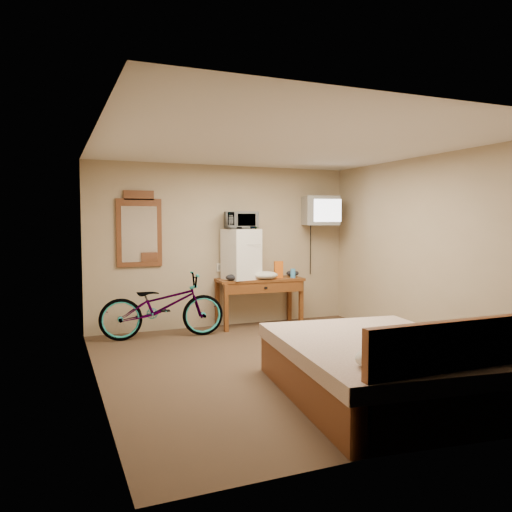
% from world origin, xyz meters
% --- Properties ---
extents(room, '(4.60, 4.64, 2.50)m').
position_xyz_m(room, '(-0.00, 0.00, 1.25)').
color(room, '#442F22').
rests_on(room, ground).
extents(desk, '(1.38, 0.59, 0.75)m').
position_xyz_m(desk, '(0.50, 2.00, 0.63)').
color(desk, brown).
rests_on(desk, floor).
extents(mini_fridge, '(0.56, 0.55, 0.77)m').
position_xyz_m(mini_fridge, '(0.20, 2.04, 1.13)').
color(mini_fridge, white).
rests_on(mini_fridge, desk).
extents(microwave, '(0.52, 0.39, 0.27)m').
position_xyz_m(microwave, '(0.20, 2.04, 1.65)').
color(microwave, white).
rests_on(microwave, mini_fridge).
extents(snack_bag, '(0.14, 0.10, 0.26)m').
position_xyz_m(snack_bag, '(0.81, 1.99, 0.88)').
color(snack_bag, orange).
rests_on(snack_bag, desk).
extents(blue_cup, '(0.08, 0.08, 0.14)m').
position_xyz_m(blue_cup, '(1.03, 1.92, 0.82)').
color(blue_cup, '#44A0E9').
rests_on(blue_cup, desk).
extents(cloth_cream, '(0.40, 0.30, 0.12)m').
position_xyz_m(cloth_cream, '(0.54, 1.89, 0.81)').
color(cloth_cream, beige).
rests_on(cloth_cream, desk).
extents(cloth_dark_a, '(0.26, 0.20, 0.10)m').
position_xyz_m(cloth_dark_a, '(0.03, 1.90, 0.80)').
color(cloth_dark_a, black).
rests_on(cloth_dark_a, desk).
extents(cloth_dark_b, '(0.21, 0.17, 0.10)m').
position_xyz_m(cloth_dark_b, '(1.11, 2.10, 0.80)').
color(cloth_dark_b, black).
rests_on(cloth_dark_b, desk).
extents(crt_television, '(0.63, 0.66, 0.47)m').
position_xyz_m(crt_television, '(1.57, 2.02, 1.81)').
color(crt_television, black).
rests_on(crt_television, room).
extents(wall_mirror, '(0.65, 0.04, 1.11)m').
position_xyz_m(wall_mirror, '(-1.30, 2.27, 1.51)').
color(wall_mirror, brown).
rests_on(wall_mirror, room).
extents(bicycle, '(1.77, 0.75, 0.91)m').
position_xyz_m(bicycle, '(-1.07, 1.81, 0.45)').
color(bicycle, black).
rests_on(bicycle, floor).
extents(bed, '(1.93, 2.40, 0.90)m').
position_xyz_m(bed, '(0.29, -1.37, 0.29)').
color(bed, brown).
rests_on(bed, floor).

